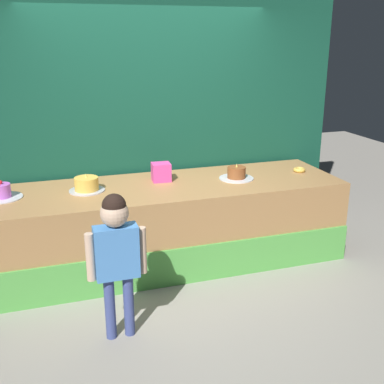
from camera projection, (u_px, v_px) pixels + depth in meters
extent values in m
plane|color=gray|center=(181.00, 284.00, 4.44)|extent=(12.00, 12.00, 0.00)
cube|color=#B27F4C|center=(166.00, 224.00, 4.78)|extent=(3.54, 1.03, 0.82)
cube|color=#59B24C|center=(181.00, 267.00, 4.38)|extent=(3.54, 0.02, 0.37)
cube|color=#144C38|center=(149.00, 98.00, 4.97)|extent=(4.22, 0.08, 3.19)
cylinder|color=#3F4C8C|center=(110.00, 308.00, 3.58)|extent=(0.08, 0.08, 0.51)
cylinder|color=#3F4C8C|center=(129.00, 305.00, 3.62)|extent=(0.08, 0.08, 0.51)
cube|color=#4C8CD8|center=(117.00, 252.00, 3.46)|extent=(0.32, 0.14, 0.40)
cylinder|color=beige|center=(90.00, 257.00, 3.40)|extent=(0.06, 0.06, 0.36)
cylinder|color=beige|center=(142.00, 250.00, 3.52)|extent=(0.06, 0.06, 0.36)
sphere|color=beige|center=(114.00, 213.00, 3.36)|extent=(0.20, 0.20, 0.20)
sphere|color=black|center=(114.00, 206.00, 3.34)|extent=(0.17, 0.17, 0.17)
cube|color=#EC48A5|center=(161.00, 172.00, 4.77)|extent=(0.19, 0.17, 0.18)
torus|color=#F2BF4C|center=(299.00, 170.00, 5.11)|extent=(0.13, 0.13, 0.04)
cylinder|color=silver|center=(2.00, 198.00, 4.28)|extent=(0.36, 0.36, 0.01)
cylinder|color=#CC66D8|center=(1.00, 191.00, 4.26)|extent=(0.16, 0.16, 0.12)
sphere|color=red|center=(0.00, 182.00, 4.23)|extent=(0.04, 0.04, 0.04)
cylinder|color=silver|center=(87.00, 190.00, 4.48)|extent=(0.34, 0.34, 0.01)
cylinder|color=#F2BF4C|center=(87.00, 184.00, 4.46)|extent=(0.22, 0.22, 0.12)
cone|color=#F2E566|center=(86.00, 175.00, 4.43)|extent=(0.02, 0.02, 0.04)
cylinder|color=silver|center=(236.00, 178.00, 4.86)|extent=(0.35, 0.35, 0.01)
cylinder|color=brown|center=(236.00, 172.00, 4.84)|extent=(0.19, 0.19, 0.11)
cone|color=#F2E566|center=(237.00, 165.00, 4.82)|extent=(0.02, 0.02, 0.04)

